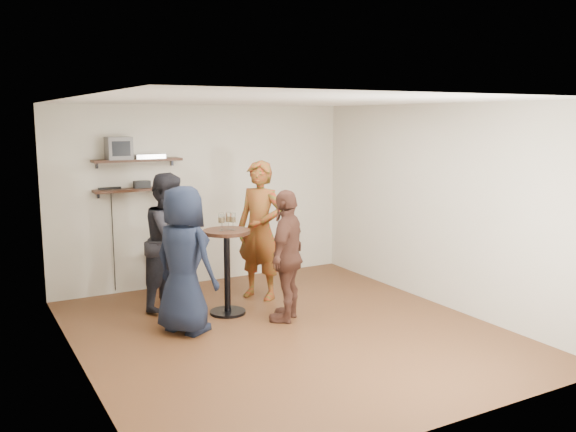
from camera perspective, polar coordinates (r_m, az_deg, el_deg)
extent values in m
cube|color=#472717|center=(7.11, -0.09, -10.89)|extent=(4.50, 5.00, 0.04)
cube|color=white|center=(6.68, -0.10, 10.91)|extent=(4.50, 5.00, 0.04)
cube|color=beige|center=(9.03, -7.90, 1.99)|extent=(4.50, 0.04, 2.60)
cube|color=beige|center=(4.77, 14.84, -4.72)|extent=(4.50, 0.04, 2.60)
cube|color=beige|center=(6.02, -19.35, -2.06)|extent=(0.04, 5.00, 2.60)
cube|color=beige|center=(8.10, 14.08, 0.97)|extent=(0.04, 5.00, 2.60)
cube|color=black|center=(8.53, -13.91, 5.10)|extent=(1.20, 0.25, 0.04)
cube|color=black|center=(8.56, -13.81, 2.43)|extent=(1.20, 0.25, 0.04)
cube|color=#59595B|center=(8.46, -15.58, 6.13)|extent=(0.32, 0.30, 0.30)
cube|color=silver|center=(8.57, -12.88, 5.47)|extent=(0.40, 0.24, 0.06)
cube|color=black|center=(8.57, -13.51, 2.90)|extent=(0.22, 0.10, 0.10)
cube|color=black|center=(8.52, -16.35, 2.51)|extent=(0.30, 0.05, 0.03)
cube|color=black|center=(8.61, -11.14, -3.46)|extent=(0.54, 0.54, 0.04)
cylinder|color=black|center=(8.44, -11.92, -5.76)|extent=(0.04, 0.04, 0.54)
cylinder|color=black|center=(8.56, -9.44, -5.48)|extent=(0.04, 0.04, 0.54)
cylinder|color=black|center=(8.80, -12.68, -5.17)|extent=(0.04, 0.04, 0.54)
cylinder|color=black|center=(8.91, -10.29, -4.91)|extent=(0.04, 0.04, 0.54)
cylinder|color=silver|center=(8.57, -11.18, -2.31)|extent=(0.15, 0.15, 0.31)
cylinder|color=#27611B|center=(8.51, -11.37, -0.23)|extent=(0.01, 0.07, 0.57)
cone|color=white|center=(8.45, -11.70, 2.09)|extent=(0.07, 0.09, 0.12)
cylinder|color=#27611B|center=(8.52, -11.17, 0.01)|extent=(0.04, 0.06, 0.63)
cone|color=white|center=(8.50, -11.10, 2.57)|extent=(0.11, 0.13, 0.13)
cylinder|color=#27611B|center=(8.49, -11.22, 0.19)|extent=(0.10, 0.09, 0.69)
cone|color=white|center=(8.41, -11.25, 2.93)|extent=(0.13, 0.13, 0.13)
cylinder|color=black|center=(7.49, -5.77, -1.48)|extent=(0.58, 0.58, 0.04)
cylinder|color=black|center=(7.60, -5.71, -5.29)|extent=(0.08, 0.08, 0.98)
cylinder|color=black|center=(7.75, -5.65, -8.93)|extent=(0.45, 0.45, 0.03)
cylinder|color=silver|center=(7.43, -6.25, -1.38)|extent=(0.06, 0.06, 0.00)
cylinder|color=silver|center=(7.43, -6.26, -0.99)|extent=(0.01, 0.01, 0.10)
cylinder|color=silver|center=(7.41, -6.27, -0.18)|extent=(0.07, 0.07, 0.12)
cylinder|color=tan|center=(7.41, -6.27, -0.36)|extent=(0.07, 0.07, 0.06)
cylinder|color=silver|center=(7.48, -5.16, -1.30)|extent=(0.06, 0.06, 0.00)
cylinder|color=silver|center=(7.47, -5.17, -0.93)|extent=(0.01, 0.01, 0.09)
cylinder|color=silver|center=(7.45, -5.18, -0.14)|extent=(0.07, 0.07, 0.11)
cylinder|color=tan|center=(7.46, -5.18, -0.33)|extent=(0.06, 0.06, 0.06)
cylinder|color=silver|center=(7.53, -6.16, -1.25)|extent=(0.06, 0.06, 0.00)
cylinder|color=silver|center=(7.52, -6.17, -0.91)|extent=(0.01, 0.01, 0.09)
cylinder|color=silver|center=(7.50, -6.18, -0.19)|extent=(0.06, 0.06, 0.11)
cylinder|color=tan|center=(7.51, -6.18, -0.36)|extent=(0.06, 0.06, 0.06)
cylinder|color=silver|center=(7.51, -5.58, -1.25)|extent=(0.06, 0.06, 0.00)
cylinder|color=silver|center=(7.50, -5.58, -0.88)|extent=(0.01, 0.01, 0.09)
cylinder|color=silver|center=(7.49, -5.59, -0.09)|extent=(0.07, 0.07, 0.12)
cylinder|color=tan|center=(7.49, -5.59, -0.28)|extent=(0.07, 0.07, 0.06)
imported|color=#B01914|center=(8.15, -2.64, -1.34)|extent=(0.74, 0.81, 1.86)
imported|color=black|center=(7.87, -10.92, -2.33)|extent=(1.07, 1.06, 1.74)
imported|color=black|center=(6.95, -9.72, -4.08)|extent=(0.86, 0.98, 1.68)
imported|color=#4E2C21|center=(7.28, -0.08, -3.72)|extent=(0.94, 0.92, 1.59)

